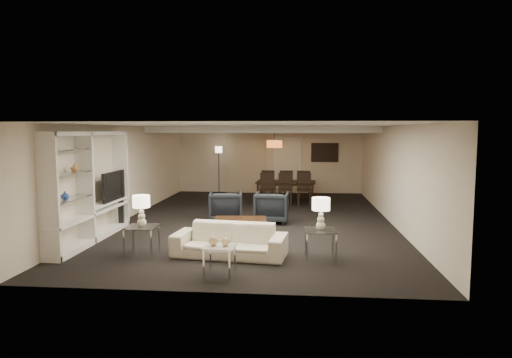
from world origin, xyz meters
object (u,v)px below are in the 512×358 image
object	(u,v)px
side_table_right	(320,244)
floor_speaker	(121,205)
sofa	(230,240)
dining_table	(286,192)
chair_fm	(286,185)
chair_fr	(304,185)
marble_table	(220,260)
chair_nr	(304,190)
side_table_left	(142,240)
armchair_left	(226,207)
chair_nl	(266,189)
coffee_table	(240,228)
television	(109,186)
table_lamp_right	(321,214)
vase_amber	(75,168)
table_lamp_left	(141,211)
chair_fl	(269,184)
floor_lamp	(219,170)
vase_blue	(65,195)
armchair_right	(272,207)
chair_nm	(285,189)
pendant_light	(274,144)

from	to	relation	value
side_table_right	floor_speaker	xyz separation A→B (m)	(-4.73, 2.30, 0.29)
sofa	dining_table	world-z (taller)	dining_table
dining_table	chair_fm	bearing A→B (deg)	92.24
side_table_right	chair_fr	xyz separation A→B (m)	(-0.22, 7.34, 0.24)
marble_table	chair_nr	bearing A→B (deg)	78.32
side_table_left	marble_table	bearing A→B (deg)	-32.91
sofa	armchair_left	bearing A→B (deg)	107.26
chair_nl	chair_nr	bearing A→B (deg)	2.28
side_table_right	chair_fm	bearing A→B (deg)	96.41
side_table_right	coffee_table	bearing A→B (deg)	136.74
side_table_right	television	size ratio (longest dim) A/B	0.50
table_lamp_right	vase_amber	xyz separation A→B (m)	(-4.84, 0.28, 0.80)
coffee_table	table_lamp_left	bearing A→B (deg)	-136.74
chair_fl	floor_lamp	xyz separation A→B (m)	(-1.95, 1.10, 0.39)
chair_fl	table_lamp_left	bearing A→B (deg)	82.02
vase_blue	dining_table	world-z (taller)	vase_blue
chair_fl	table_lamp_right	bearing A→B (deg)	108.07
sofa	armchair_right	distance (m)	3.36
marble_table	dining_table	size ratio (longest dim) A/B	0.25
armchair_right	vase_amber	size ratio (longest dim) A/B	5.33
chair_nm	vase_amber	bearing A→B (deg)	-125.07
armchair_left	marble_table	xyz separation A→B (m)	(0.60, -4.40, -0.15)
armchair_right	vase_blue	distance (m)	5.13
table_lamp_left	chair_fl	distance (m)	7.61
coffee_table	chair_nl	world-z (taller)	chair_nl
marble_table	vase_blue	size ratio (longest dim) A/B	2.89
side_table_right	chair_fl	distance (m)	7.48
television	floor_lamp	bearing A→B (deg)	-12.17
vase_amber	television	bearing A→B (deg)	88.87
coffee_table	side_table_left	distance (m)	2.34
coffee_table	marble_table	xyz separation A→B (m)	(-0.00, -2.70, 0.03)
armchair_left	vase_blue	size ratio (longest dim) A/B	5.17
floor_speaker	chair_fr	xyz separation A→B (m)	(4.50, 5.04, -0.06)
pendant_light	armchair_left	bearing A→B (deg)	-105.96
armchair_left	side_table_left	world-z (taller)	armchair_left
coffee_table	armchair_right	xyz separation A→B (m)	(0.60, 1.70, 0.19)
armchair_right	side_table_left	world-z (taller)	armchair_right
floor_speaker	chair_nr	xyz separation A→B (m)	(4.50, 3.74, -0.06)
chair_fr	side_table_right	bearing A→B (deg)	94.03
floor_lamp	chair_nm	bearing A→B (deg)	-43.24
armchair_left	television	distance (m)	3.00
vase_amber	chair_nr	bearing A→B (deg)	51.28
table_lamp_left	chair_fr	distance (m)	8.00
chair_nl	floor_lamp	xyz separation A→B (m)	(-1.95, 2.40, 0.39)
side_table_right	chair_nr	size ratio (longest dim) A/B	0.57
chair_nm	table_lamp_right	bearing A→B (deg)	-82.40
pendant_light	table_lamp_left	distance (m)	7.45
marble_table	side_table_left	bearing A→B (deg)	147.09
armchair_right	table_lamp_left	distance (m)	4.05
coffee_table	television	bearing A→B (deg)	176.27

